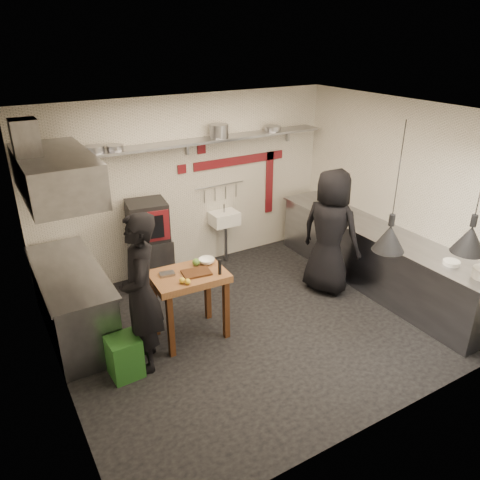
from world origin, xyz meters
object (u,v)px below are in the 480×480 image
green_bin (125,357)px  prep_table (190,305)px  combi_oven (147,220)px  chef_left (141,294)px  oven_stand (152,261)px  chef_right (330,232)px

green_bin → prep_table: 1.05m
combi_oven → green_bin: combi_oven is taller
green_bin → chef_left: chef_left is taller
oven_stand → green_bin: (-1.03, -1.84, -0.15)m
chef_left → green_bin: bearing=-57.5°
prep_table → combi_oven: bearing=91.2°
oven_stand → prep_table: size_ratio=0.87×
chef_left → chef_right: (3.00, 0.29, -0.01)m
combi_oven → chef_left: chef_left is taller
prep_table → chef_left: (-0.69, -0.24, 0.50)m
combi_oven → chef_right: chef_right is taller
green_bin → prep_table: prep_table is taller
combi_oven → green_bin: bearing=-110.8°
green_bin → chef_left: size_ratio=0.26×
green_bin → chef_right: 3.38m
prep_table → oven_stand: bearing=90.6°
oven_stand → prep_table: bearing=-83.7°
chef_left → chef_right: chef_left is taller
green_bin → prep_table: size_ratio=0.54×
combi_oven → chef_right: (2.26, -1.47, -0.14)m
combi_oven → prep_table: size_ratio=0.63×
green_bin → chef_right: bearing=6.2°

